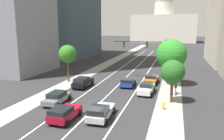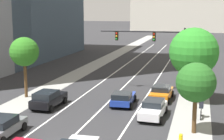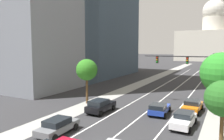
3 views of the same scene
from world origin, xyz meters
TOP-DOWN VIEW (x-y plane):
  - ground_plane at (0.00, 40.00)m, footprint 400.00×400.00m
  - sidewalk_left at (-8.15, 35.00)m, footprint 3.10×130.00m
  - sidewalk_right at (8.15, 35.00)m, footprint 3.10×130.00m
  - lane_stripe_left at (-3.30, 25.00)m, footprint 0.16×90.00m
  - lane_stripe_center at (0.00, 25.00)m, footprint 0.16×90.00m
  - lane_stripe_right at (3.30, 25.00)m, footprint 0.16×90.00m
  - office_tower_far_left at (-27.09, 39.10)m, footprint 20.69×30.86m
  - capitol_building at (0.00, 131.99)m, footprint 40.12×24.03m
  - car_blue at (1.66, 11.96)m, footprint 2.19×4.16m
  - car_crimson at (-1.65, -2.46)m, footprint 2.15×4.08m
  - car_silver at (1.66, -1.10)m, footprint 2.23×4.63m
  - car_black at (-4.96, 9.59)m, footprint 2.17×4.47m
  - car_gray at (-4.95, 1.88)m, footprint 2.12×4.48m
  - car_orange at (4.95, 15.03)m, footprint 2.24×4.41m
  - car_white at (4.95, 9.07)m, footprint 2.13×4.55m
  - traffic_signal_mast at (3.94, 18.46)m, footprint 9.45×0.39m
  - fire_hydrant at (7.59, 3.33)m, footprint 0.26×0.35m
  - cyclist at (8.88, 9.93)m, footprint 0.37×1.70m
  - street_tree_mid_right at (7.98, 15.02)m, footprint 4.78×4.78m
  - street_tree_near_right at (8.39, 6.17)m, footprint 2.91×2.91m
  - street_tree_mid_left at (-8.83, 12.44)m, footprint 2.99×2.99m

SIDE VIEW (x-z plane):
  - ground_plane at x=0.00m, z-range 0.00..0.00m
  - sidewalk_left at x=-8.15m, z-range 0.00..0.01m
  - sidewalk_right at x=8.15m, z-range 0.00..0.01m
  - lane_stripe_left at x=-3.30m, z-range 0.01..0.02m
  - lane_stripe_center at x=0.00m, z-range 0.01..0.02m
  - lane_stripe_right at x=3.30m, z-range 0.01..0.02m
  - fire_hydrant at x=7.59m, z-range 0.01..0.92m
  - car_blue at x=1.66m, z-range 0.03..1.42m
  - car_orange at x=4.95m, z-range 0.03..1.47m
  - car_silver at x=1.66m, z-range 0.03..1.47m
  - car_gray at x=-4.95m, z-range 0.04..1.47m
  - car_white at x=4.95m, z-range 0.03..1.53m
  - car_crimson at x=-1.65m, z-range 0.04..1.54m
  - car_black at x=-4.96m, z-range 0.03..1.63m
  - cyclist at x=8.88m, z-range -0.01..1.71m
  - street_tree_near_right at x=8.39m, z-range 1.16..6.46m
  - street_tree_mid_left at x=-8.83m, z-range 1.60..7.88m
  - street_tree_mid_right at x=7.98m, z-range 1.28..8.63m
  - traffic_signal_mast at x=3.94m, z-range 1.64..8.74m
  - capitol_building at x=0.00m, z-range -6.54..29.90m
  - office_tower_far_left at x=-27.09m, z-range 0.04..30.41m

